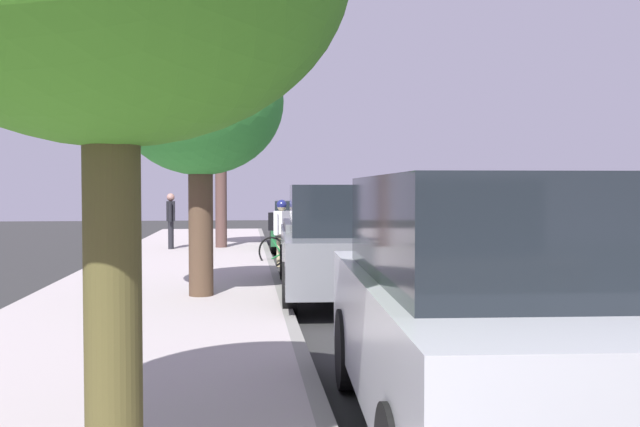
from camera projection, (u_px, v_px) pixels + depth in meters
name	position (u px, v px, depth m)	size (l,w,h in m)	color
ground	(410.00, 296.00, 12.42)	(59.42, 59.42, 0.00)	#2A2A2A
sidewalk	(156.00, 296.00, 11.96)	(4.05, 37.14, 0.14)	#A69B9B
curb_edge	(281.00, 294.00, 12.18)	(0.16, 37.14, 0.14)	gray
lane_stripe_centre	(539.00, 288.00, 13.36)	(0.14, 35.80, 0.01)	white
lane_stripe_bike_edge	(365.00, 297.00, 12.34)	(0.12, 37.14, 0.01)	white
parked_sedan_green_nearest	(300.00, 225.00, 21.69)	(2.01, 4.48, 1.52)	#1E512D
parked_pickup_grey_second	(340.00, 246.00, 12.14)	(2.18, 5.37, 1.95)	slate
parked_suv_silver_mid	(486.00, 306.00, 5.23)	(2.14, 4.78, 1.99)	#B7BABF
bicycle_at_curb	(291.00, 252.00, 16.74)	(1.54, 0.95, 0.79)	black
cyclist_with_backpack	(280.00, 226.00, 17.15)	(0.52, 0.55, 1.62)	#C6B284
street_tree_near_cyclist	(221.00, 121.00, 20.81)	(2.33, 2.33, 4.76)	#503731
street_tree_mid_block	(200.00, 103.00, 11.43)	(2.71, 2.71, 4.38)	#4B3727
pedestrian_on_phone	(171.00, 218.00, 20.41)	(0.25, 0.62, 1.60)	black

